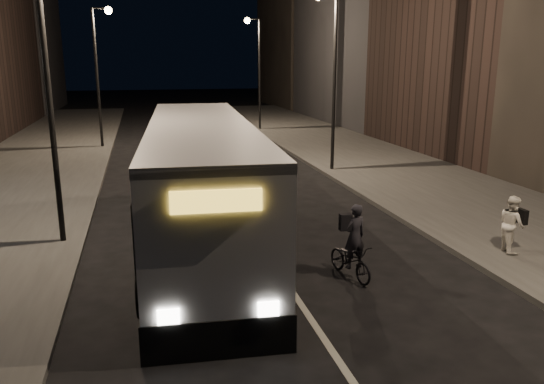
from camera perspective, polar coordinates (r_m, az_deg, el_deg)
ground at (r=13.15m, az=1.40°, el=-9.51°), size 180.00×180.00×0.00m
sidewalk_right at (r=28.64m, az=10.54°, el=3.36°), size 7.00×70.00×0.16m
sidewalk_left at (r=26.69m, az=-25.01°, el=1.50°), size 7.00×70.00×0.16m
streetlight_right_mid at (r=25.13m, az=6.20°, el=14.17°), size 1.20×0.44×8.12m
streetlight_right_far at (r=40.54m, az=-1.73°, el=14.13°), size 1.20×0.44×8.12m
streetlight_left_near at (r=15.78m, az=-22.26°, el=13.41°), size 1.20×0.44×8.12m
streetlight_left_far at (r=33.71m, az=-17.97°, el=13.52°), size 1.20×0.44×8.12m
city_bus at (r=15.52m, az=-7.63°, el=1.56°), size 3.80×13.36×3.56m
cyclist_on_bicycle at (r=13.23m, az=8.56°, el=-6.52°), size 0.94×1.77×1.93m
pedestrian_woman at (r=15.76m, az=24.39°, el=-3.14°), size 0.72×0.85×1.56m
car_near at (r=29.38m, az=-5.86°, el=4.95°), size 1.61×3.94×1.34m
car_mid at (r=36.01m, az=-9.97°, el=6.65°), size 1.86×4.80×1.56m
car_far at (r=45.75m, az=-6.80°, el=8.10°), size 1.87×4.41×1.27m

